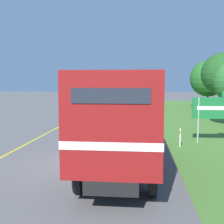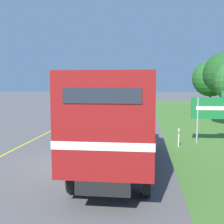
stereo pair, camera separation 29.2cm
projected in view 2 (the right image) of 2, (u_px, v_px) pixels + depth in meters
ground_plane at (78, 165)px, 11.00m from camera, size 200.00×200.00×0.00m
edge_line_yellow at (74, 119)px, 25.11m from camera, size 0.12×58.74×0.01m
centre_dash_near at (81, 162)px, 11.45m from camera, size 0.12×2.60×0.01m
centre_dash_mid_a at (104, 133)px, 17.97m from camera, size 0.12×2.60×0.01m
centre_dash_mid_b at (115, 120)px, 24.49m from camera, size 0.12×2.60×0.01m
centre_dash_far at (121, 113)px, 31.02m from camera, size 0.12×2.60×0.01m
centre_dash_farthest at (125, 108)px, 37.54m from camera, size 0.12×2.60×0.01m
horse_trailer_truck at (118, 117)px, 10.35m from camera, size 2.47×8.34×3.49m
lead_car_white at (99, 106)px, 28.76m from camera, size 1.80×4.28×1.81m
lead_car_silver_ahead at (138, 100)px, 37.94m from camera, size 1.80×4.20×2.05m
highway_sign at (214, 110)px, 14.85m from camera, size 2.23×0.09×2.80m
roadside_tree_mid at (224, 74)px, 28.13m from camera, size 4.22×4.22×6.31m
roadside_tree_far at (211, 78)px, 35.75m from camera, size 4.65×4.65×6.18m
delineator_post at (179, 137)px, 14.07m from camera, size 0.08×0.08×0.95m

